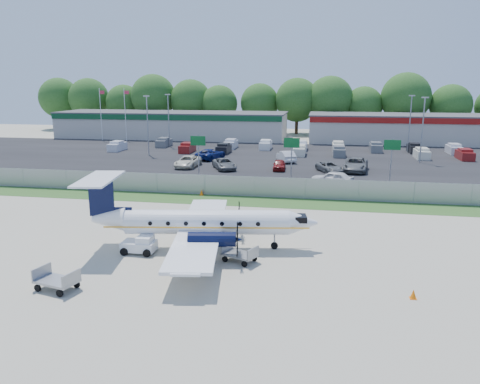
% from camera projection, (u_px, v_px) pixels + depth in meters
% --- Properties ---
extents(ground, '(170.00, 170.00, 0.00)m').
position_uv_depth(ground, '(225.00, 243.00, 32.64)').
color(ground, '#B0AA95').
rests_on(ground, ground).
extents(grass_verge, '(170.00, 4.00, 0.02)m').
position_uv_depth(grass_verge, '(251.00, 201.00, 44.14)').
color(grass_verge, '#2D561E').
rests_on(grass_verge, ground).
extents(access_road, '(170.00, 8.00, 0.02)m').
position_uv_depth(access_road, '(261.00, 186.00, 50.86)').
color(access_road, black).
rests_on(access_road, ground).
extents(parking_lot, '(170.00, 32.00, 0.02)m').
position_uv_depth(parking_lot, '(279.00, 157.00, 70.99)').
color(parking_lot, black).
rests_on(parking_lot, ground).
extents(perimeter_fence, '(120.00, 0.06, 1.99)m').
position_uv_depth(perimeter_fence, '(254.00, 187.00, 45.83)').
color(perimeter_fence, gray).
rests_on(perimeter_fence, ground).
extents(building_west, '(46.40, 12.40, 5.24)m').
position_uv_depth(building_west, '(172.00, 125.00, 95.54)').
color(building_west, beige).
rests_on(building_west, ground).
extents(building_east, '(44.40, 12.40, 5.24)m').
position_uv_depth(building_east, '(429.00, 129.00, 87.08)').
color(building_east, beige).
rests_on(building_east, ground).
extents(sign_left, '(1.80, 0.26, 5.00)m').
position_uv_depth(sign_left, '(198.00, 147.00, 55.14)').
color(sign_left, gray).
rests_on(sign_left, ground).
extents(sign_mid, '(1.80, 0.26, 5.00)m').
position_uv_depth(sign_mid, '(292.00, 149.00, 53.28)').
color(sign_mid, gray).
rests_on(sign_mid, ground).
extents(sign_right, '(1.80, 0.26, 5.00)m').
position_uv_depth(sign_right, '(392.00, 151.00, 51.41)').
color(sign_right, gray).
rests_on(sign_right, ground).
extents(flagpole_west, '(1.06, 0.12, 10.00)m').
position_uv_depth(flagpole_west, '(101.00, 111.00, 90.18)').
color(flagpole_west, white).
rests_on(flagpole_west, ground).
extents(flagpole_east, '(1.06, 0.12, 10.00)m').
position_uv_depth(flagpole_east, '(125.00, 111.00, 89.34)').
color(flagpole_east, white).
rests_on(flagpole_east, ground).
extents(light_pole_nw, '(0.90, 0.35, 9.09)m').
position_uv_depth(light_pole_nw, '(147.00, 121.00, 71.28)').
color(light_pole_nw, gray).
rests_on(light_pole_nw, ground).
extents(light_pole_ne, '(0.90, 0.35, 9.09)m').
position_uv_depth(light_pole_ne, '(423.00, 125.00, 64.50)').
color(light_pole_ne, gray).
rests_on(light_pole_ne, ground).
extents(light_pole_sw, '(0.90, 0.35, 9.09)m').
position_uv_depth(light_pole_sw, '(168.00, 117.00, 80.87)').
color(light_pole_sw, gray).
rests_on(light_pole_sw, ground).
extents(light_pole_se, '(0.90, 0.35, 9.09)m').
position_uv_depth(light_pole_se, '(410.00, 120.00, 74.09)').
color(light_pole_se, gray).
rests_on(light_pole_se, ground).
extents(tree_line, '(112.00, 6.00, 14.00)m').
position_uv_depth(tree_line, '(293.00, 134.00, 103.60)').
color(tree_line, '#235118').
rests_on(tree_line, ground).
extents(aircraft, '(15.82, 15.53, 4.84)m').
position_uv_depth(aircraft, '(202.00, 222.00, 31.17)').
color(aircraft, white).
rests_on(aircraft, ground).
extents(pushback_tug, '(2.16, 1.54, 1.17)m').
position_uv_depth(pushback_tug, '(141.00, 245.00, 30.69)').
color(pushback_tug, white).
rests_on(pushback_tug, ground).
extents(baggage_cart_near, '(2.49, 1.85, 1.17)m').
position_uv_depth(baggage_cart_near, '(57.00, 280.00, 25.18)').
color(baggage_cart_near, gray).
rests_on(baggage_cart_near, ground).
extents(baggage_cart_far, '(2.41, 1.99, 1.09)m').
position_uv_depth(baggage_cart_far, '(240.00, 254.00, 29.17)').
color(baggage_cart_far, gray).
rests_on(baggage_cart_far, ground).
extents(cone_nose, '(0.35, 0.35, 0.50)m').
position_uv_depth(cone_nose, '(413.00, 294.00, 24.20)').
color(cone_nose, orange).
rests_on(cone_nose, ground).
extents(cone_port_wing, '(0.34, 0.34, 0.48)m').
position_uv_depth(cone_port_wing, '(181.00, 267.00, 27.81)').
color(cone_port_wing, orange).
rests_on(cone_port_wing, ground).
extents(cone_starboard_wing, '(0.40, 0.40, 0.57)m').
position_uv_depth(cone_starboard_wing, '(201.00, 193.00, 46.56)').
color(cone_starboard_wing, orange).
rests_on(cone_starboard_wing, ground).
extents(road_car_west, '(4.67, 2.18, 1.29)m').
position_uv_depth(road_car_west, '(106.00, 183.00, 52.21)').
color(road_car_west, silver).
rests_on(road_car_west, ground).
extents(road_car_mid, '(5.00, 3.27, 1.58)m').
position_uv_depth(road_car_mid, '(332.00, 185.00, 51.19)').
color(road_car_mid, silver).
rests_on(road_car_mid, ground).
extents(parked_car_a, '(2.75, 5.51, 1.50)m').
position_uv_depth(parked_car_a, '(188.00, 167.00, 62.22)').
color(parked_car_a, beige).
rests_on(parked_car_a, ground).
extents(parked_car_b, '(4.27, 5.61, 1.42)m').
position_uv_depth(parked_car_b, '(224.00, 169.00, 60.68)').
color(parked_car_b, '#595B5E').
rests_on(parked_car_b, ground).
extents(parked_car_c, '(1.75, 3.96, 1.32)m').
position_uv_depth(parked_car_c, '(279.00, 170.00, 60.17)').
color(parked_car_c, maroon).
rests_on(parked_car_c, ground).
extents(parked_car_d, '(3.88, 5.12, 1.29)m').
position_uv_depth(parked_car_d, '(329.00, 172.00, 58.68)').
color(parked_car_d, '#595B5E').
rests_on(parked_car_d, ground).
extents(parked_car_e, '(3.59, 6.48, 1.71)m').
position_uv_depth(parked_car_e, '(355.00, 171.00, 59.25)').
color(parked_car_e, '#595B5E').
rests_on(parked_car_e, ground).
extents(parked_car_f, '(4.16, 6.08, 1.54)m').
position_uv_depth(parked_car_f, '(211.00, 159.00, 68.60)').
color(parked_car_f, navy).
rests_on(parked_car_f, ground).
extents(parked_car_g, '(3.28, 5.07, 1.58)m').
position_uv_depth(parked_car_g, '(286.00, 162.00, 66.46)').
color(parked_car_g, silver).
rests_on(parked_car_g, ground).
extents(far_parking_rows, '(56.00, 10.00, 1.60)m').
position_uv_depth(far_parking_rows, '(282.00, 152.00, 75.79)').
color(far_parking_rows, gray).
rests_on(far_parking_rows, ground).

